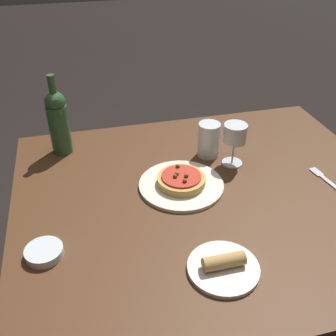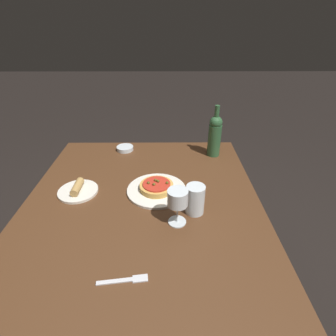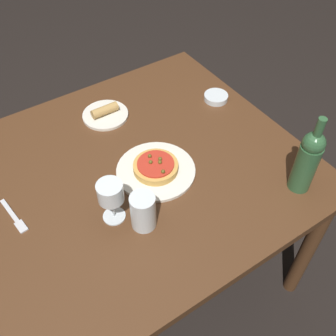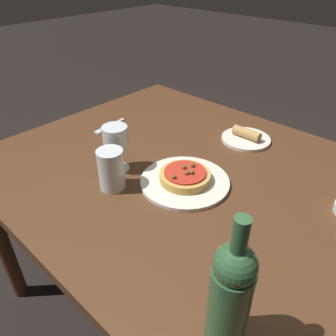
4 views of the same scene
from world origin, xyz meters
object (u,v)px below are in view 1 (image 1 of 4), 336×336
Objects in this scene: pizza at (181,180)px; wine_bottle at (58,121)px; side_plate at (223,266)px; fork at (325,179)px; dinner_plate at (181,185)px; wine_glass at (235,135)px; side_bowl at (44,252)px; water_cup at (209,140)px; dining_table at (208,214)px.

pizza is 0.53× the size of wine_bottle.
fork is at bearing 31.16° from side_plate.
wine_bottle is (-0.37, 0.32, 0.10)m from pizza.
dinner_plate is 0.25m from wine_glass.
side_bowl is (-0.64, -0.29, -0.10)m from wine_glass.
side_plate is (-0.14, -0.53, -0.05)m from water_cup.
dinner_plate reaches higher than dining_table.
wine_glass is at bearing 24.62° from side_bowl.
side_plate is (0.37, -0.69, -0.11)m from wine_bottle.
side_plate reaches higher than side_bowl.
side_plate reaches higher than fork.
wine_glass reaches higher than dinner_plate.
dinner_plate is at bearing 142.00° from dining_table.
dinner_plate is 0.50m from wine_bottle.
dinner_plate is 0.49m from fork.
wine_glass is 1.21× the size of water_cup.
wine_bottle is at bearing 57.35° from fork.
side_plate is at bearing -88.91° from pizza.
dining_table is 0.54m from side_bowl.
wine_glass is 0.11m from water_cup.
wine_glass is 0.95× the size of fork.
water_cup is at bearing 32.60° from side_bowl.
dinner_plate is 0.23m from water_cup.
wine_glass is at bearing 65.64° from side_plate.
side_bowl is (-0.58, -0.37, -0.05)m from water_cup.
side_bowl is at bearing -96.77° from wine_bottle.
dining_table is 0.28m from water_cup.
dining_table is at bearing -40.63° from wine_bottle.
dinner_plate is at bearing 91.08° from side_plate.
wine_bottle is at bearing 139.37° from dining_table.
fork is 0.55m from side_plate.
wine_bottle is 0.79m from side_plate.
wine_bottle is (-0.58, 0.23, 0.01)m from wine_glass.
dinner_plate is at bearing -41.17° from wine_bottle.
pizza is 1.02× the size of wine_glass.
water_cup is (0.15, 0.16, 0.04)m from pizza.
dining_table is 0.62m from wine_bottle.
side_bowl is at bearing -147.40° from water_cup.
wine_bottle is at bearing 118.57° from side_plate.
pizza is 0.97× the size of fork.
side_bowl is 0.62× the size of fork.
wine_bottle is 1.83× the size of fork.
wine_bottle is 0.54m from water_cup.
wine_bottle is 0.54m from side_bowl.
pizza is 0.48m from side_bowl.
water_cup is 1.28× the size of side_bowl.
side_bowl reaches higher than dining_table.
wine_bottle is (-0.37, 0.32, 0.12)m from dinner_plate.
side_bowl is at bearing -154.40° from dinner_plate.
pizza reaches higher than dining_table.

